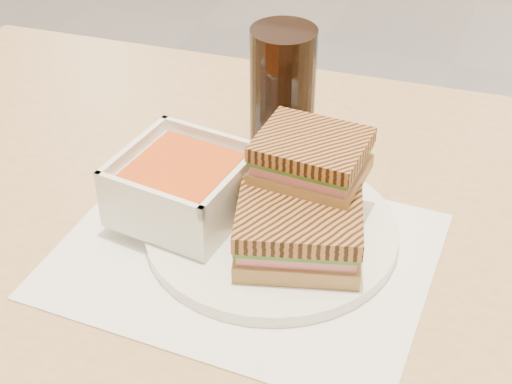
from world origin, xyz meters
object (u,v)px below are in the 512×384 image
(panini_lower, at_px, (299,231))
(plate, at_px, (272,231))
(main_table, at_px, (305,295))
(cola_glass, at_px, (282,95))
(soup_bowl, at_px, (183,188))

(panini_lower, bearing_deg, plate, 141.81)
(main_table, xyz_separation_m, cola_glass, (-0.07, 0.11, 0.20))
(soup_bowl, height_order, panini_lower, soup_bowl)
(soup_bowl, bearing_deg, panini_lower, -8.72)
(soup_bowl, height_order, cola_glass, cola_glass)
(main_table, height_order, panini_lower, panini_lower)
(main_table, relative_size, soup_bowl, 8.79)
(plate, height_order, soup_bowl, soup_bowl)
(plate, bearing_deg, soup_bowl, -173.95)
(soup_bowl, xyz_separation_m, cola_glass, (0.05, 0.17, 0.04))
(soup_bowl, bearing_deg, cola_glass, 72.64)
(main_table, bearing_deg, soup_bowl, -157.70)
(soup_bowl, distance_m, cola_glass, 0.18)
(main_table, xyz_separation_m, plate, (-0.03, -0.04, 0.12))
(soup_bowl, relative_size, panini_lower, 0.97)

